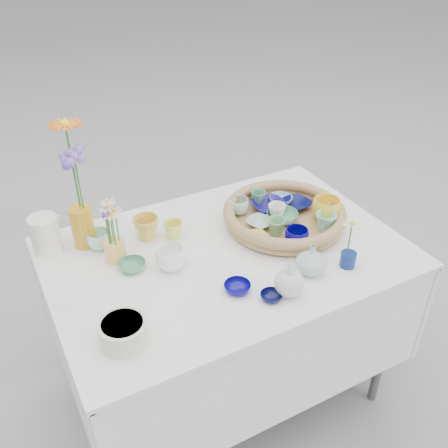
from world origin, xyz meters
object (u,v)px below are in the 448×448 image
bud_vase_seafoam (312,259)px  wicker_tray (284,216)px  tall_vase_yellow (83,227)px  display_table (226,389)px

bud_vase_seafoam → wicker_tray: bearing=73.5°
wicker_tray → tall_vase_yellow: 0.75m
display_table → wicker_tray: wicker_tray is taller
bud_vase_seafoam → tall_vase_yellow: 0.82m
display_table → bud_vase_seafoam: bud_vase_seafoam is taller
tall_vase_yellow → wicker_tray: bearing=-17.9°
wicker_tray → tall_vase_yellow: bearing=162.1°
bud_vase_seafoam → tall_vase_yellow: bearing=140.3°
wicker_tray → bud_vase_seafoam: bud_vase_seafoam is taller
display_table → wicker_tray: size_ratio=2.66×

